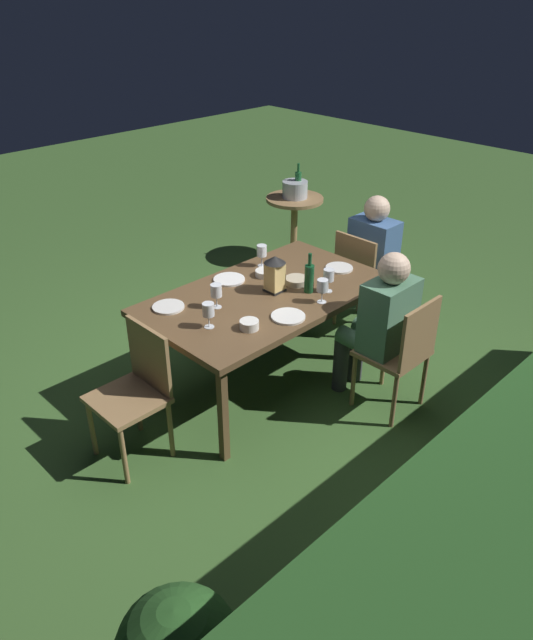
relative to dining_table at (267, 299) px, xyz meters
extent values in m
plane|color=#385B28|center=(0.00, 0.00, -0.68)|extent=(16.00, 16.00, 0.00)
cube|color=brown|center=(0.00, 0.00, 0.03)|extent=(1.74, 1.00, 0.04)
cube|color=brown|center=(-0.80, -0.43, -0.34)|extent=(0.05, 0.05, 0.69)
cube|color=brown|center=(0.80, -0.43, -0.34)|extent=(0.05, 0.05, 0.69)
cube|color=brown|center=(-0.80, 0.43, -0.34)|extent=(0.05, 0.05, 0.69)
cube|color=brown|center=(0.80, 0.43, -0.34)|extent=(0.05, 0.05, 0.69)
cube|color=#937047|center=(1.19, 0.00, -0.25)|extent=(0.40, 0.42, 0.03)
cube|color=#937047|center=(1.00, 0.00, -0.02)|extent=(0.03, 0.40, 0.42)
cylinder|color=#937047|center=(1.36, 0.18, -0.47)|extent=(0.03, 0.03, 0.42)
cylinder|color=#937047|center=(1.36, -0.18, -0.47)|extent=(0.03, 0.03, 0.42)
cylinder|color=#937047|center=(1.02, 0.18, -0.47)|extent=(0.03, 0.03, 0.42)
cylinder|color=#937047|center=(1.02, -0.18, -0.47)|extent=(0.03, 0.03, 0.42)
cube|color=#937047|center=(-1.19, 0.00, -0.25)|extent=(0.40, 0.42, 0.03)
cube|color=#937047|center=(-1.00, 0.00, -0.02)|extent=(0.03, 0.40, 0.42)
cylinder|color=#937047|center=(-1.36, -0.18, -0.47)|extent=(0.03, 0.03, 0.42)
cylinder|color=#937047|center=(-1.36, 0.18, -0.47)|extent=(0.03, 0.03, 0.42)
cylinder|color=#937047|center=(-1.02, -0.18, -0.47)|extent=(0.03, 0.03, 0.42)
cylinder|color=#937047|center=(-1.02, 0.18, -0.47)|extent=(0.03, 0.03, 0.42)
cube|color=#426699|center=(-1.25, 0.00, 0.02)|extent=(0.24, 0.38, 0.50)
sphere|color=beige|center=(-1.25, 0.00, 0.36)|extent=(0.21, 0.21, 0.21)
cylinder|color=#426699|center=(-1.39, -0.09, -0.22)|extent=(0.36, 0.13, 0.13)
cylinder|color=#426699|center=(-1.39, 0.09, -0.22)|extent=(0.36, 0.13, 0.13)
cylinder|color=#333338|center=(-1.55, -0.09, -0.46)|extent=(0.11, 0.11, 0.45)
cylinder|color=#333338|center=(-1.55, 0.09, -0.46)|extent=(0.11, 0.11, 0.45)
cube|color=#937047|center=(-0.39, 0.82, -0.25)|extent=(0.42, 0.40, 0.03)
cube|color=#937047|center=(-0.39, 1.01, -0.02)|extent=(0.40, 0.03, 0.42)
cylinder|color=#937047|center=(-0.21, 0.65, -0.47)|extent=(0.03, 0.03, 0.42)
cylinder|color=#937047|center=(-0.57, 0.65, -0.47)|extent=(0.03, 0.03, 0.42)
cylinder|color=#937047|center=(-0.21, 0.99, -0.47)|extent=(0.03, 0.03, 0.42)
cylinder|color=#937047|center=(-0.57, 0.99, -0.47)|extent=(0.03, 0.03, 0.42)
cube|color=#4C7A5B|center=(-0.39, 0.76, 0.02)|extent=(0.38, 0.24, 0.50)
sphere|color=beige|center=(-0.39, 0.76, 0.36)|extent=(0.21, 0.21, 0.21)
cylinder|color=#4C7A5B|center=(-0.30, 0.62, -0.22)|extent=(0.13, 0.36, 0.13)
cylinder|color=#4C7A5B|center=(-0.48, 0.62, -0.22)|extent=(0.13, 0.36, 0.13)
cylinder|color=#333338|center=(-0.30, 0.46, -0.46)|extent=(0.11, 0.11, 0.45)
cylinder|color=#333338|center=(-0.48, 0.46, -0.46)|extent=(0.11, 0.11, 0.45)
cube|color=black|center=(-0.06, 0.02, 0.06)|extent=(0.12, 0.12, 0.01)
cube|color=#F9D17A|center=(-0.06, 0.02, 0.17)|extent=(0.11, 0.11, 0.20)
cone|color=black|center=(-0.06, 0.02, 0.29)|extent=(0.15, 0.15, 0.05)
cylinder|color=#144723|center=(-0.22, 0.20, 0.15)|extent=(0.07, 0.07, 0.20)
cylinder|color=#144723|center=(-0.22, 0.20, 0.30)|extent=(0.03, 0.03, 0.09)
cylinder|color=silver|center=(-0.32, 0.29, 0.05)|extent=(0.06, 0.06, 0.00)
cylinder|color=silver|center=(-0.32, 0.29, 0.10)|extent=(0.01, 0.01, 0.08)
cylinder|color=silver|center=(-0.32, 0.29, 0.18)|extent=(0.08, 0.08, 0.08)
cylinder|color=maroon|center=(-0.32, 0.29, 0.15)|extent=(0.07, 0.07, 0.03)
cylinder|color=silver|center=(-0.29, -0.35, 0.05)|extent=(0.06, 0.06, 0.00)
cylinder|color=silver|center=(-0.29, -0.35, 0.10)|extent=(0.01, 0.01, 0.08)
cylinder|color=silver|center=(-0.29, -0.35, 0.18)|extent=(0.08, 0.08, 0.08)
cylinder|color=maroon|center=(-0.29, -0.35, 0.15)|extent=(0.07, 0.07, 0.03)
cylinder|color=silver|center=(0.59, 0.09, 0.05)|extent=(0.06, 0.06, 0.00)
cylinder|color=silver|center=(0.59, 0.09, 0.10)|extent=(0.01, 0.01, 0.08)
cylinder|color=silver|center=(0.59, 0.09, 0.18)|extent=(0.08, 0.08, 0.08)
cylinder|color=maroon|center=(0.59, 0.09, 0.15)|extent=(0.07, 0.07, 0.03)
cylinder|color=silver|center=(-0.17, 0.37, 0.05)|extent=(0.06, 0.06, 0.00)
cylinder|color=silver|center=(-0.17, 0.37, 0.10)|extent=(0.01, 0.01, 0.08)
cylinder|color=silver|center=(-0.17, 0.37, 0.18)|extent=(0.08, 0.08, 0.08)
cylinder|color=maroon|center=(-0.17, 0.37, 0.15)|extent=(0.07, 0.07, 0.03)
cylinder|color=silver|center=(0.39, -0.08, 0.05)|extent=(0.06, 0.06, 0.00)
cylinder|color=silver|center=(0.39, -0.08, 0.10)|extent=(0.01, 0.01, 0.08)
cylinder|color=silver|center=(0.39, -0.08, 0.18)|extent=(0.08, 0.08, 0.08)
cylinder|color=maroon|center=(0.39, -0.08, 0.15)|extent=(0.07, 0.07, 0.03)
cylinder|color=white|center=(0.05, -0.33, 0.06)|extent=(0.23, 0.23, 0.01)
cylinder|color=silver|center=(-0.67, 0.11, 0.06)|extent=(0.21, 0.21, 0.01)
cylinder|color=white|center=(0.15, 0.35, 0.06)|extent=(0.22, 0.22, 0.01)
cylinder|color=silver|center=(0.62, -0.30, 0.06)|extent=(0.21, 0.21, 0.01)
cylinder|color=silver|center=(-0.19, -0.21, 0.07)|extent=(0.14, 0.14, 0.04)
cylinder|color=#424C1E|center=(-0.19, -0.21, 0.08)|extent=(0.12, 0.12, 0.01)
cylinder|color=silver|center=(0.43, 0.28, 0.08)|extent=(0.12, 0.12, 0.06)
cylinder|color=tan|center=(0.43, 0.28, 0.09)|extent=(0.10, 0.10, 0.02)
cylinder|color=#BCAD8E|center=(-0.26, 0.05, 0.07)|extent=(0.17, 0.17, 0.04)
cylinder|color=#477533|center=(-0.26, 0.05, 0.08)|extent=(0.14, 0.14, 0.01)
cylinder|color=#937047|center=(-1.79, -1.40, -0.01)|extent=(0.59, 0.59, 0.03)
cylinder|color=#937047|center=(-1.79, -1.40, -0.36)|extent=(0.07, 0.07, 0.65)
cylinder|color=#937047|center=(-1.79, -1.40, -0.67)|extent=(0.45, 0.45, 0.02)
cylinder|color=#B2B7BF|center=(-1.79, -1.40, 0.09)|extent=(0.26, 0.26, 0.17)
cylinder|color=white|center=(-1.79, -1.40, 0.13)|extent=(0.23, 0.23, 0.04)
cylinder|color=#1E5B2D|center=(-1.84, -1.40, 0.18)|extent=(0.07, 0.07, 0.16)
cylinder|color=#1E5B2D|center=(-1.84, -1.40, 0.30)|extent=(0.03, 0.03, 0.09)
camera|label=1|loc=(2.66, 2.68, 1.97)|focal=33.91mm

